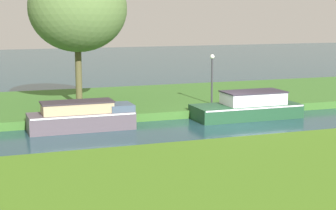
{
  "coord_description": "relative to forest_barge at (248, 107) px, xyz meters",
  "views": [
    {
      "loc": [
        -11.28,
        -22.75,
        5.21
      ],
      "look_at": [
        -2.73,
        1.2,
        0.9
      ],
      "focal_mm": 57.8,
      "sensor_mm": 36.0,
      "label": 1
    }
  ],
  "objects": [
    {
      "name": "slate_narrowboat",
      "position": [
        -8.41,
        -0.0,
        0.05
      ],
      "size": [
        4.74,
        1.65,
        1.32
      ],
      "color": "#4E444D",
      "rests_on": "ground_plane"
    },
    {
      "name": "forest_barge",
      "position": [
        0.0,
        0.0,
        0.0
      ],
      "size": [
        5.45,
        2.13,
        1.35
      ],
      "color": "#1D462A",
      "rests_on": "ground_plane"
    },
    {
      "name": "willow_tree_left",
      "position": [
        -7.73,
        4.1,
        4.92
      ],
      "size": [
        5.08,
        4.52,
        7.33
      ],
      "color": "brown",
      "rests_on": "riverbank_far"
    },
    {
      "name": "mooring_post_near",
      "position": [
        0.5,
        1.43,
        0.27
      ],
      "size": [
        0.13,
        0.13,
        0.83
      ],
      "primitive_type": "cylinder",
      "color": "#55312E",
      "rests_on": "riverbank_far"
    },
    {
      "name": "lamp_post",
      "position": [
        -0.93,
        2.37,
        1.55
      ],
      "size": [
        0.24,
        0.24,
        2.67
      ],
      "color": "#333338",
      "rests_on": "riverbank_far"
    },
    {
      "name": "ground_plane",
      "position": [
        -1.55,
        -1.2,
        -0.55
      ],
      "size": [
        120.0,
        120.0,
        0.0
      ],
      "primitive_type": "plane",
      "color": "#1D3C46"
    },
    {
      "name": "riverbank_far",
      "position": [
        -1.55,
        5.8,
        -0.35
      ],
      "size": [
        72.0,
        10.0,
        0.4
      ],
      "primitive_type": "cube",
      "color": "#396827",
      "rests_on": "ground_plane"
    }
  ]
}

